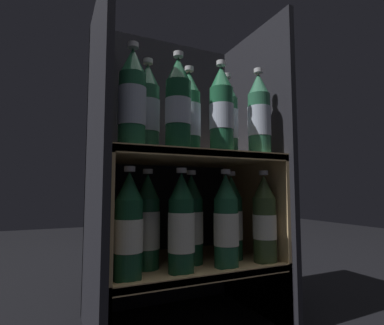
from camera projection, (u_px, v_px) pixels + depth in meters
The scene contains 19 objects.
fridge_back_wall at pixel (164, 168), 1.21m from camera, with size 0.60×0.02×1.05m, color black.
fridge_side_left at pixel (96, 160), 0.90m from camera, with size 0.02×0.43×1.05m, color black.
fridge_side_right at pixel (255, 166), 1.14m from camera, with size 0.02×0.43×1.05m, color black.
shelf_lower at pixel (186, 273), 0.98m from camera, with size 0.56×0.39×0.21m.
shelf_upper at pixel (185, 203), 1.00m from camera, with size 0.56×0.39×0.55m.
bottle_upper_front_0 at pixel (132, 100), 0.82m from camera, with size 0.08×0.08×0.29m.
bottle_upper_front_1 at pixel (178, 105), 0.88m from camera, with size 0.08×0.08×0.29m.
bottle_upper_front_2 at pixel (221, 111), 0.94m from camera, with size 0.08×0.08×0.29m.
bottle_upper_front_3 at pixel (259, 116), 1.00m from camera, with size 0.08×0.08×0.29m.
bottle_upper_back_0 at pixel (147, 110), 0.92m from camera, with size 0.08×0.08×0.29m.
bottle_upper_back_1 at pixel (189, 115), 0.98m from camera, with size 0.08×0.08×0.29m.
bottle_upper_back_2 at pixel (227, 119), 1.04m from camera, with size 0.08×0.08×0.29m.
bottle_lower_front_0 at pixel (129, 228), 0.79m from camera, with size 0.08×0.08×0.29m.
bottle_lower_front_1 at pixel (181, 225), 0.85m from camera, with size 0.08×0.08×0.29m.
bottle_lower_front_2 at pixel (226, 223), 0.91m from camera, with size 0.08×0.08×0.29m.
bottle_lower_front_3 at pixel (265, 220), 0.97m from camera, with size 0.08×0.08×0.29m.
bottle_lower_back_0 at pixel (147, 224), 0.89m from camera, with size 0.08×0.08×0.29m.
bottle_lower_back_1 at pixel (192, 221), 0.96m from camera, with size 0.08×0.08×0.29m.
bottle_lower_back_2 at pixel (231, 219), 1.02m from camera, with size 0.08×0.08×0.29m.
Camera 1 is at (-0.41, -0.74, 0.44)m, focal length 28.00 mm.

